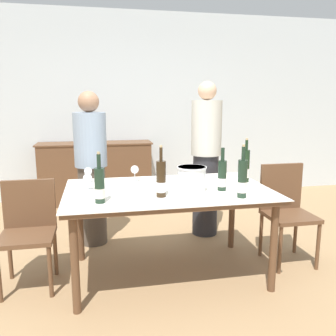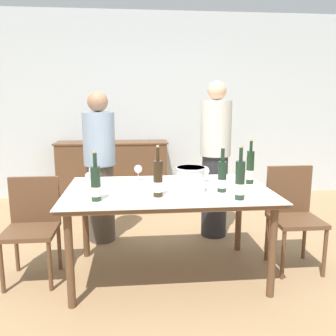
% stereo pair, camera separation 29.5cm
% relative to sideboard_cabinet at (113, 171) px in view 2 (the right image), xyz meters
% --- Properties ---
extents(ground_plane, '(12.00, 12.00, 0.00)m').
position_rel_sideboard_cabinet_xyz_m(ground_plane, '(0.60, -2.41, -0.45)').
color(ground_plane, '#A37F56').
extents(back_wall, '(8.00, 0.10, 2.80)m').
position_rel_sideboard_cabinet_xyz_m(back_wall, '(0.60, 0.29, 0.95)').
color(back_wall, silver).
rests_on(back_wall, ground_plane).
extents(sideboard_cabinet, '(1.65, 0.46, 0.89)m').
position_rel_sideboard_cabinet_xyz_m(sideboard_cabinet, '(0.00, 0.00, 0.00)').
color(sideboard_cabinet, brown).
rests_on(sideboard_cabinet, ground_plane).
extents(dining_table, '(1.70, 1.07, 0.77)m').
position_rel_sideboard_cabinet_xyz_m(dining_table, '(0.60, -2.41, 0.25)').
color(dining_table, brown).
rests_on(dining_table, ground_plane).
extents(ice_bucket, '(0.24, 0.24, 0.21)m').
position_rel_sideboard_cabinet_xyz_m(ice_bucket, '(0.77, -2.54, 0.43)').
color(ice_bucket, white).
rests_on(ice_bucket, dining_table).
extents(wine_bottle_0, '(0.08, 0.08, 0.40)m').
position_rel_sideboard_cabinet_xyz_m(wine_bottle_0, '(0.50, -2.63, 0.46)').
color(wine_bottle_0, '#332314').
rests_on(wine_bottle_0, dining_table).
extents(wine_bottle_1, '(0.07, 0.07, 0.41)m').
position_rel_sideboard_cabinet_xyz_m(wine_bottle_1, '(1.10, -2.78, 0.46)').
color(wine_bottle_1, '#1E3323').
rests_on(wine_bottle_1, dining_table).
extents(wine_bottle_2, '(0.07, 0.07, 0.40)m').
position_rel_sideboard_cabinet_xyz_m(wine_bottle_2, '(1.34, -2.29, 0.46)').
color(wine_bottle_2, black).
rests_on(wine_bottle_2, dining_table).
extents(wine_bottle_3, '(0.07, 0.07, 0.38)m').
position_rel_sideboard_cabinet_xyz_m(wine_bottle_3, '(0.04, -2.70, 0.45)').
color(wine_bottle_3, '#1E3323').
rests_on(wine_bottle_3, dining_table).
extents(wine_bottle_4, '(0.07, 0.07, 0.36)m').
position_rel_sideboard_cabinet_xyz_m(wine_bottle_4, '(1.03, -2.54, 0.45)').
color(wine_bottle_4, '#1E3323').
rests_on(wine_bottle_4, dining_table).
extents(wine_glass_0, '(0.07, 0.07, 0.14)m').
position_rel_sideboard_cabinet_xyz_m(wine_glass_0, '(-0.06, -2.31, 0.42)').
color(wine_glass_0, white).
rests_on(wine_glass_0, dining_table).
extents(wine_glass_1, '(0.07, 0.07, 0.14)m').
position_rel_sideboard_cabinet_xyz_m(wine_glass_1, '(-0.06, -2.04, 0.42)').
color(wine_glass_1, white).
rests_on(wine_glass_1, dining_table).
extents(wine_glass_2, '(0.09, 0.09, 0.15)m').
position_rel_sideboard_cabinet_xyz_m(wine_glass_2, '(0.96, -2.19, 0.42)').
color(wine_glass_2, white).
rests_on(wine_glass_2, dining_table).
extents(wine_glass_3, '(0.07, 0.07, 0.15)m').
position_rel_sideboard_cabinet_xyz_m(wine_glass_3, '(0.36, -2.08, 0.43)').
color(wine_glass_3, white).
rests_on(wine_glass_3, dining_table).
extents(chair_right_end, '(0.42, 0.42, 0.91)m').
position_rel_sideboard_cabinet_xyz_m(chair_right_end, '(1.75, -2.32, 0.08)').
color(chair_right_end, brown).
rests_on(chair_right_end, ground_plane).
extents(chair_left_end, '(0.42, 0.42, 0.86)m').
position_rel_sideboard_cabinet_xyz_m(chair_left_end, '(-0.55, -2.33, 0.05)').
color(chair_left_end, brown).
rests_on(chair_left_end, ground_plane).
extents(person_host, '(0.33, 0.33, 1.59)m').
position_rel_sideboard_cabinet_xyz_m(person_host, '(-0.04, -1.56, 0.35)').
color(person_host, '#51473D').
rests_on(person_host, ground_plane).
extents(person_guest_left, '(0.33, 0.33, 1.70)m').
position_rel_sideboard_cabinet_xyz_m(person_guest_left, '(1.20, -1.54, 0.41)').
color(person_guest_left, '#2D2D33').
rests_on(person_guest_left, ground_plane).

